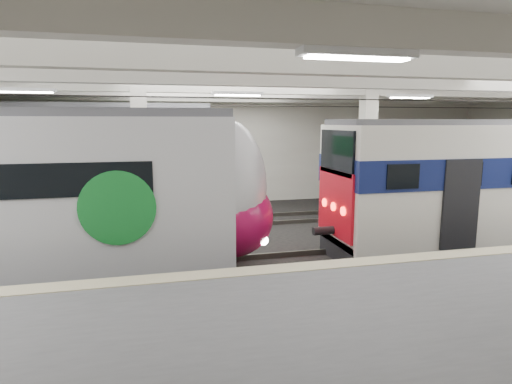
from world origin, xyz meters
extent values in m
cube|color=black|center=(0.00, 0.00, -0.05)|extent=(36.00, 24.00, 0.10)
cube|color=silver|center=(0.00, 0.00, 5.55)|extent=(36.00, 24.00, 0.20)
cube|color=beige|center=(0.00, 10.00, 2.75)|extent=(30.00, 0.10, 5.50)
cube|color=#CCB990|center=(0.00, -3.25, 1.11)|extent=(30.00, 0.50, 0.02)
cube|color=beige|center=(-3.00, 3.00, 2.75)|extent=(0.50, 0.50, 5.50)
cube|color=beige|center=(5.00, 3.00, 2.75)|extent=(0.50, 0.50, 5.50)
cube|color=beige|center=(0.00, 0.00, 5.25)|extent=(30.00, 18.00, 0.50)
cube|color=#59544C|center=(0.00, 0.00, 0.08)|extent=(30.00, 1.52, 0.16)
cube|color=#59544C|center=(0.00, 5.50, 0.08)|extent=(30.00, 1.52, 0.16)
cylinder|color=black|center=(0.00, 0.00, 4.70)|extent=(30.00, 0.03, 0.03)
cylinder|color=black|center=(0.00, 5.50, 4.70)|extent=(30.00, 0.03, 0.03)
cube|color=white|center=(0.00, -2.00, 4.92)|extent=(26.00, 8.40, 0.12)
ellipsoid|color=silver|center=(-0.74, 0.00, 2.35)|extent=(2.18, 2.69, 3.62)
ellipsoid|color=#A30D42|center=(-0.62, 0.00, 1.53)|extent=(2.31, 2.75, 2.22)
cylinder|color=#17802D|center=(-3.45, -1.40, 2.16)|extent=(1.70, 0.06, 1.70)
cube|color=red|center=(2.46, 0.00, 1.75)|extent=(0.08, 2.28, 1.92)
cube|color=black|center=(2.46, 0.00, 3.22)|extent=(0.08, 2.15, 1.25)
cube|color=black|center=(8.62, 0.00, 0.35)|extent=(12.25, 1.88, 0.70)
cube|color=black|center=(-8.00, 5.50, 0.30)|extent=(14.92, 2.82, 0.60)
camera|label=1|loc=(-2.63, -11.27, 4.07)|focal=30.00mm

